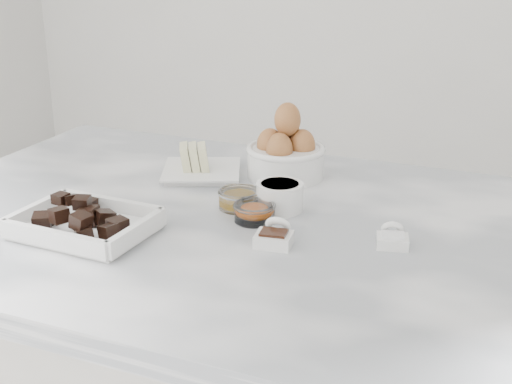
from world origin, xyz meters
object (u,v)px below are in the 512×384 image
egg_bowl (286,153)px  honey_bowl (239,199)px  zest_bowl (254,211)px  chocolate_dish (84,220)px  vanilla_spoon (275,236)px  salt_spoon (392,238)px  butter_plate (201,165)px  sugar_ramekin (280,195)px

egg_bowl → honey_bowl: 0.19m
egg_bowl → zest_bowl: egg_bowl is taller
chocolate_dish → vanilla_spoon: bearing=15.3°
zest_bowl → chocolate_dish: bearing=-146.1°
chocolate_dish → zest_bowl: bearing=33.9°
honey_bowl → zest_bowl: 0.06m
egg_bowl → vanilla_spoon: bearing=-72.2°
zest_bowl → honey_bowl: bearing=136.9°
salt_spoon → zest_bowl: bearing=178.4°
butter_plate → egg_bowl: (0.16, 0.06, 0.03)m
vanilla_spoon → honey_bowl: bearing=133.9°
chocolate_dish → salt_spoon: 0.48m
honey_bowl → zest_bowl: size_ratio=1.06×
salt_spoon → chocolate_dish: bearing=-162.4°
honey_bowl → zest_bowl: honey_bowl is taller
egg_bowl → honey_bowl: bearing=-94.5°
honey_bowl → salt_spoon: 0.28m
vanilla_spoon → salt_spoon: 0.18m
egg_bowl → salt_spoon: egg_bowl is taller
chocolate_dish → egg_bowl: (0.20, 0.38, 0.02)m
salt_spoon → butter_plate: bearing=156.9°
honey_bowl → zest_bowl: (0.05, -0.04, -0.00)m
egg_bowl → honey_bowl: size_ratio=2.05×
sugar_ramekin → salt_spoon: bearing=-18.1°
honey_bowl → salt_spoon: size_ratio=1.13×
chocolate_dish → zest_bowl: chocolate_dish is taller
vanilla_spoon → salt_spoon: bearing=21.6°
chocolate_dish → salt_spoon: bearing=17.6°
salt_spoon → egg_bowl: bearing=138.2°
vanilla_spoon → butter_plate: bearing=135.9°
zest_bowl → egg_bowl: bearing=98.0°
butter_plate → honey_bowl: bearing=-42.3°
chocolate_dish → honey_bowl: chocolate_dish is taller
chocolate_dish → egg_bowl: size_ratio=1.41×
egg_bowl → vanilla_spoon: 0.32m
butter_plate → honey_bowl: 0.19m
butter_plate → honey_bowl: butter_plate is taller
sugar_ramekin → honey_bowl: (-0.07, -0.02, -0.01)m
egg_bowl → salt_spoon: (0.26, -0.24, -0.04)m
zest_bowl → butter_plate: bearing=137.5°
egg_bowl → butter_plate: bearing=-160.1°
butter_plate → sugar_ramekin: (0.21, -0.11, 0.01)m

